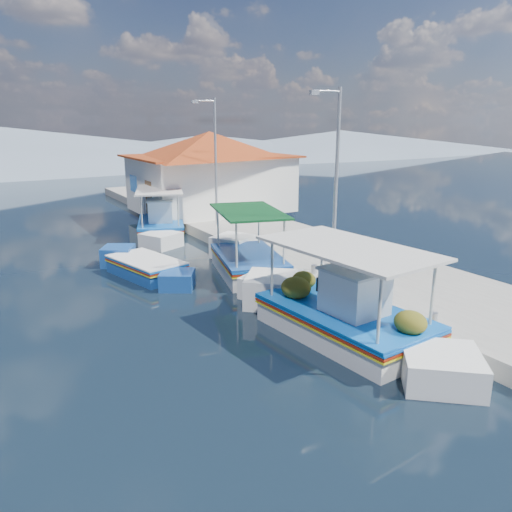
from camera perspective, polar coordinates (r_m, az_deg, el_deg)
ground at (r=13.57m, az=-1.31°, el=-8.60°), size 160.00×160.00×0.00m
quay at (r=21.30m, az=4.65°, el=0.95°), size 5.00×44.00×0.50m
bollards at (r=19.47m, az=0.88°, el=0.86°), size 0.20×17.20×0.30m
main_caique at (r=13.31m, az=9.83°, el=-6.88°), size 2.81×8.21×2.71m
caique_green_canopy at (r=18.37m, az=-1.03°, el=-0.85°), size 3.32×6.83×2.65m
caique_blue_hull at (r=18.64m, az=-12.44°, el=-1.40°), size 2.46×5.30×0.97m
caique_far at (r=25.16m, az=-10.86°, el=3.45°), size 3.71×6.76×2.52m
harbor_building at (r=28.73m, az=-5.25°, el=9.75°), size 10.49×10.49×4.40m
lamp_post_near at (r=16.70m, az=8.94°, el=9.44°), size 1.21×0.14×6.00m
lamp_post_far at (r=24.32m, az=-4.84°, el=11.32°), size 1.21×0.14×6.00m
mountain_ridge at (r=68.11m, az=-20.27°, el=11.39°), size 171.40×96.00×5.50m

